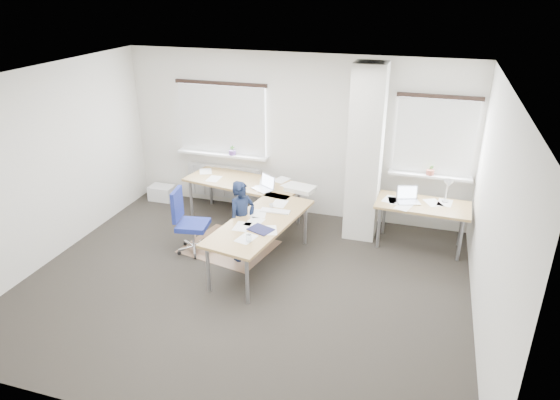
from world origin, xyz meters
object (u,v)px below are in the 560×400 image
(desk_main, at_px, (255,202))
(desk_side, at_px, (423,207))
(person, at_px, (242,221))
(task_chair, at_px, (191,235))

(desk_main, bearing_deg, desk_side, 23.41)
(desk_main, height_order, desk_side, desk_side)
(desk_main, height_order, person, person)
(desk_side, bearing_deg, person, -152.60)
(desk_main, distance_m, person, 0.55)
(desk_side, distance_m, task_chair, 3.57)
(desk_main, xyz_separation_m, desk_side, (2.52, 0.60, -0.01))
(desk_main, distance_m, task_chair, 1.09)
(desk_side, relative_size, task_chair, 1.41)
(desk_side, bearing_deg, desk_main, -163.77)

